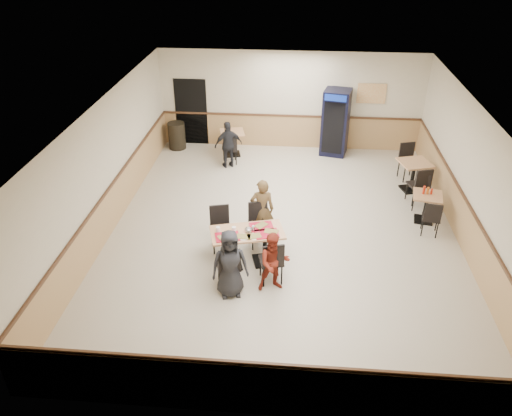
# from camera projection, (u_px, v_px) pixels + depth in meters

# --- Properties ---
(ground) EXTENTS (10.00, 10.00, 0.00)m
(ground) POSITION_uv_depth(u_px,v_px,m) (283.00, 231.00, 11.67)
(ground) COLOR beige
(ground) RESTS_ON ground
(room_shell) EXTENTS (10.00, 10.00, 10.00)m
(room_shell) POSITION_uv_depth(u_px,v_px,m) (353.00, 165.00, 13.43)
(room_shell) COLOR silver
(room_shell) RESTS_ON ground
(main_table) EXTENTS (1.63, 1.11, 0.80)m
(main_table) POSITION_uv_depth(u_px,v_px,m) (247.00, 242.00, 10.34)
(main_table) COLOR black
(main_table) RESTS_ON ground
(main_chairs) EXTENTS (1.73, 2.03, 1.01)m
(main_chairs) POSITION_uv_depth(u_px,v_px,m) (245.00, 244.00, 10.34)
(main_chairs) COLOR black
(main_chairs) RESTS_ON ground
(diner_woman_left) EXTENTS (0.79, 0.61, 1.42)m
(diner_woman_left) POSITION_uv_depth(u_px,v_px,m) (230.00, 264.00, 9.40)
(diner_woman_left) COLOR black
(diner_woman_left) RESTS_ON ground
(diner_woman_right) EXTENTS (0.72, 0.62, 1.27)m
(diner_woman_right) POSITION_uv_depth(u_px,v_px,m) (274.00, 262.00, 9.57)
(diner_woman_right) COLOR maroon
(diner_woman_right) RESTS_ON ground
(diner_man_opposite) EXTENTS (0.58, 0.41, 1.48)m
(diner_man_opposite) POSITION_uv_depth(u_px,v_px,m) (262.00, 210.00, 11.07)
(diner_man_opposite) COLOR brown
(diner_man_opposite) RESTS_ON ground
(lone_diner) EXTENTS (0.88, 0.63, 1.38)m
(lone_diner) POSITION_uv_depth(u_px,v_px,m) (228.00, 145.00, 14.32)
(lone_diner) COLOR black
(lone_diner) RESTS_ON ground
(tabletop_clutter) EXTENTS (1.33, 0.90, 0.12)m
(tabletop_clutter) POSITION_uv_depth(u_px,v_px,m) (248.00, 232.00, 10.13)
(tabletop_clutter) COLOR #B00B23
(tabletop_clutter) RESTS_ON main_table
(side_table_near) EXTENTS (0.77, 0.77, 0.71)m
(side_table_near) POSITION_uv_depth(u_px,v_px,m) (426.00, 204.00, 11.85)
(side_table_near) COLOR black
(side_table_near) RESTS_ON ground
(side_table_near_chair_south) EXTENTS (0.49, 0.49, 0.90)m
(side_table_near_chair_south) POSITION_uv_depth(u_px,v_px,m) (431.00, 217.00, 11.37)
(side_table_near_chair_south) COLOR black
(side_table_near_chair_south) RESTS_ON ground
(side_table_near_chair_north) EXTENTS (0.49, 0.49, 0.90)m
(side_table_near_chair_north) POSITION_uv_depth(u_px,v_px,m) (421.00, 193.00, 12.34)
(side_table_near_chair_north) COLOR black
(side_table_near_chair_north) RESTS_ON ground
(side_table_far) EXTENTS (0.95, 0.95, 0.82)m
(side_table_far) POSITION_uv_depth(u_px,v_px,m) (414.00, 172.00, 13.16)
(side_table_far) COLOR black
(side_table_far) RESTS_ON ground
(side_table_far_chair_south) EXTENTS (0.59, 0.59, 1.03)m
(side_table_far_chair_south) POSITION_uv_depth(u_px,v_px,m) (418.00, 184.00, 12.61)
(side_table_far_chair_south) COLOR black
(side_table_far_chair_south) RESTS_ON ground
(side_table_far_chair_north) EXTENTS (0.59, 0.59, 1.03)m
(side_table_far_chair_north) POSITION_uv_depth(u_px,v_px,m) (409.00, 162.00, 13.73)
(side_table_far_chair_north) COLOR black
(side_table_far_chair_north) RESTS_ON ground
(condiment_caddy) EXTENTS (0.23, 0.06, 0.20)m
(condiment_caddy) POSITION_uv_depth(u_px,v_px,m) (427.00, 190.00, 11.73)
(condiment_caddy) COLOR red
(condiment_caddy) RESTS_ON side_table_near
(back_table) EXTENTS (0.84, 0.84, 0.75)m
(back_table) POSITION_uv_depth(u_px,v_px,m) (232.00, 140.00, 15.15)
(back_table) COLOR black
(back_table) RESTS_ON ground
(back_table_chair_lone) EXTENTS (0.53, 0.53, 0.95)m
(back_table_chair_lone) POSITION_uv_depth(u_px,v_px,m) (230.00, 148.00, 14.65)
(back_table_chair_lone) COLOR black
(back_table_chair_lone) RESTS_ON ground
(pepsi_cooler) EXTENTS (0.90, 0.90, 2.00)m
(pepsi_cooler) POSITION_uv_depth(u_px,v_px,m) (335.00, 122.00, 15.01)
(pepsi_cooler) COLOR black
(pepsi_cooler) RESTS_ON ground
(trash_bin) EXTENTS (0.53, 0.53, 0.84)m
(trash_bin) POSITION_uv_depth(u_px,v_px,m) (177.00, 136.00, 15.63)
(trash_bin) COLOR black
(trash_bin) RESTS_ON ground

